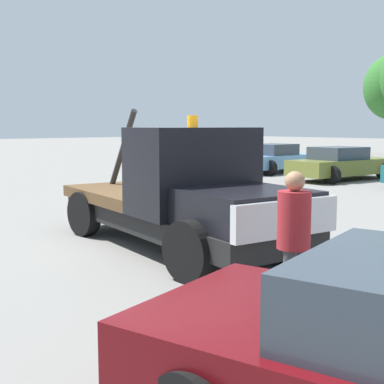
# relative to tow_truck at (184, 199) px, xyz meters

# --- Properties ---
(ground_plane) EXTENTS (160.00, 160.00, 0.00)m
(ground_plane) POSITION_rel_tow_truck_xyz_m (-0.35, 0.05, -0.92)
(ground_plane) COLOR gray
(tow_truck) EXTENTS (6.06, 2.80, 2.51)m
(tow_truck) POSITION_rel_tow_truck_xyz_m (0.00, 0.00, 0.00)
(tow_truck) COLOR black
(tow_truck) RESTS_ON ground
(person_near_truck) EXTENTS (0.37, 0.37, 1.68)m
(person_near_truck) POSITION_rel_tow_truck_xyz_m (3.32, -1.28, 0.05)
(person_near_truck) COLOR #38383D
(person_near_truck) RESTS_ON ground
(parked_car_skyblue) EXTENTS (2.50, 4.47, 1.34)m
(parked_car_skyblue) POSITION_rel_tow_truck_xyz_m (-9.09, 13.61, -0.27)
(parked_car_skyblue) COLOR #669ED1
(parked_car_skyblue) RESTS_ON ground
(parked_car_olive) EXTENTS (2.73, 4.91, 1.34)m
(parked_car_olive) POSITION_rel_tow_truck_xyz_m (-5.05, 12.82, -0.27)
(parked_car_olive) COLOR olive
(parked_car_olive) RESTS_ON ground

